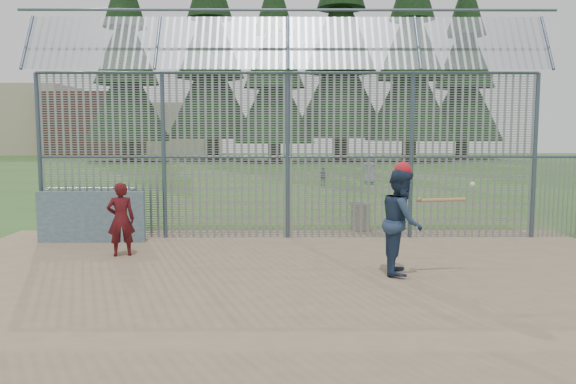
{
  "coord_description": "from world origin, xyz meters",
  "views": [
    {
      "loc": [
        -0.06,
        -10.08,
        2.59
      ],
      "look_at": [
        0.0,
        2.0,
        1.3
      ],
      "focal_mm": 35.0,
      "sensor_mm": 36.0,
      "label": 1
    }
  ],
  "objects_px": {
    "dugout_wall": "(91,217)",
    "onlooker": "(121,219)",
    "trash_can": "(360,217)",
    "bleacher": "(89,198)",
    "batter": "(402,222)"
  },
  "relations": [
    {
      "from": "dugout_wall",
      "to": "trash_can",
      "type": "height_order",
      "value": "dugout_wall"
    },
    {
      "from": "bleacher",
      "to": "dugout_wall",
      "type": "bearing_deg",
      "value": -70.24
    },
    {
      "from": "dugout_wall",
      "to": "trash_can",
      "type": "bearing_deg",
      "value": 13.89
    },
    {
      "from": "batter",
      "to": "bleacher",
      "type": "relative_size",
      "value": 0.64
    },
    {
      "from": "dugout_wall",
      "to": "batter",
      "type": "distance_m",
      "value": 7.28
    },
    {
      "from": "batter",
      "to": "bleacher",
      "type": "height_order",
      "value": "batter"
    },
    {
      "from": "dugout_wall",
      "to": "trash_can",
      "type": "relative_size",
      "value": 3.05
    },
    {
      "from": "dugout_wall",
      "to": "bleacher",
      "type": "bearing_deg",
      "value": 109.76
    },
    {
      "from": "batter",
      "to": "bleacher",
      "type": "xyz_separation_m",
      "value": [
        -8.66,
        8.5,
        -0.57
      ]
    },
    {
      "from": "trash_can",
      "to": "bleacher",
      "type": "xyz_separation_m",
      "value": [
        -8.52,
        3.96,
        0.03
      ]
    },
    {
      "from": "dugout_wall",
      "to": "onlooker",
      "type": "height_order",
      "value": "onlooker"
    },
    {
      "from": "dugout_wall",
      "to": "bleacher",
      "type": "height_order",
      "value": "dugout_wall"
    },
    {
      "from": "onlooker",
      "to": "trash_can",
      "type": "height_order",
      "value": "onlooker"
    },
    {
      "from": "trash_can",
      "to": "bleacher",
      "type": "bearing_deg",
      "value": 155.09
    },
    {
      "from": "trash_can",
      "to": "bleacher",
      "type": "height_order",
      "value": "trash_can"
    }
  ]
}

